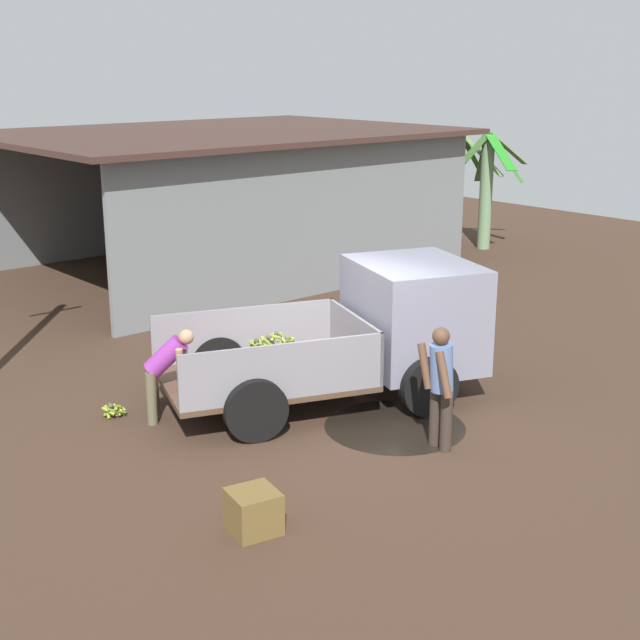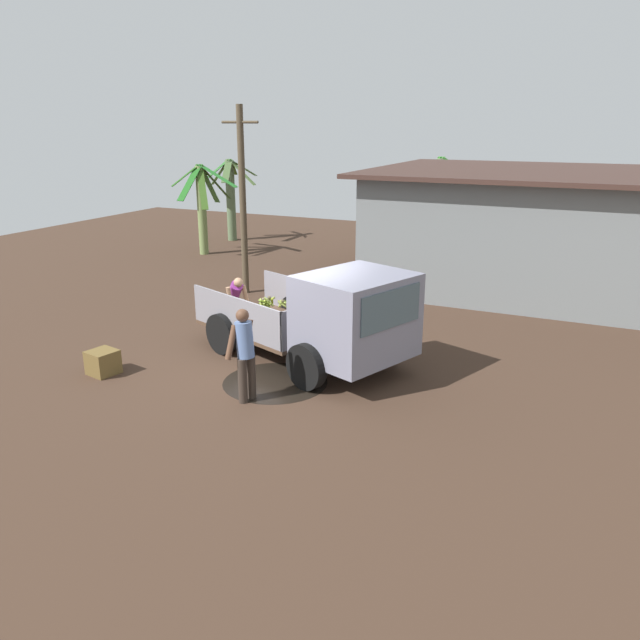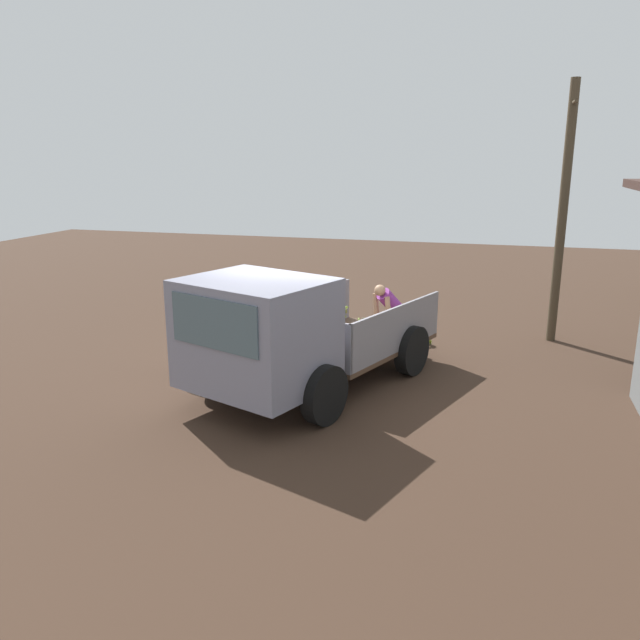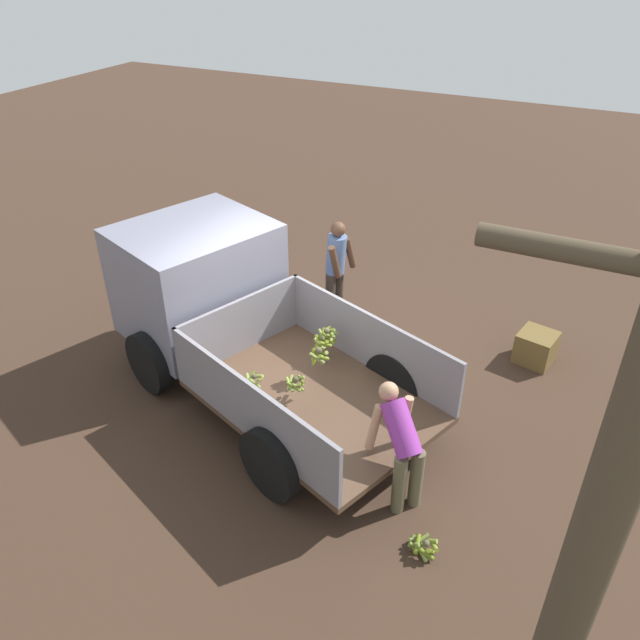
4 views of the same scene
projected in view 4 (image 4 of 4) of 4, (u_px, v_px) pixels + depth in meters
The scene contains 8 objects.
ground at pixel (285, 382), 8.64m from camera, with size 36.00×36.00×0.00m, color #3E2B1F.
mud_patch_0 at pixel (306, 342), 9.48m from camera, with size 1.95×1.95×0.01m, color black.
cargo_truck at pixel (216, 299), 8.47m from camera, with size 5.00×3.46×1.99m.
person_foreground_visitor at pixel (336, 266), 9.62m from camera, with size 0.42×0.70×1.64m.
person_worker_loading at pixel (401, 442), 6.54m from camera, with size 0.73×0.69×1.33m.
banana_bunch_on_ground_0 at pixel (416, 542), 6.31m from camera, with size 0.18×0.18×0.15m.
banana_bunch_on_ground_1 at pixel (426, 546), 6.22m from camera, with size 0.29×0.26×0.21m.
wooden_crate_0 at pixel (536, 347), 8.95m from camera, with size 0.50×0.50×0.46m, color brown.
Camera 4 is at (-3.44, 5.93, 5.36)m, focal length 35.00 mm.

